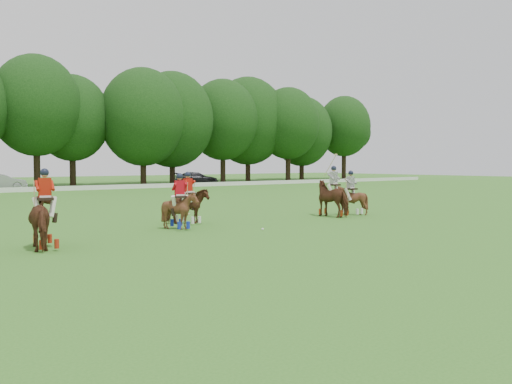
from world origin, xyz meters
TOP-DOWN VIEW (x-y plane):
  - ground at (0.00, 0.00)m, footprint 180.00×180.00m
  - car_right at (23.25, 42.50)m, footprint 5.55×3.94m
  - polo_red_a at (-7.20, 3.03)m, footprint 1.35×2.23m
  - polo_red_b at (-0.10, 6.32)m, footprint 1.64×1.44m
  - polo_red_c at (-1.38, 4.84)m, footprint 1.53×1.63m
  - polo_stripe_a at (7.28, 4.83)m, footprint 1.35×2.20m
  - polo_stripe_b at (8.56, 4.88)m, footprint 1.34×1.48m
  - polo_ball at (1.01, 2.59)m, footprint 0.09×0.09m

SIDE VIEW (x-z plane):
  - ground at x=0.00m, z-range 0.00..0.00m
  - polo_ball at x=1.01m, z-range 0.00..0.09m
  - car_right at x=23.25m, z-range 0.00..1.49m
  - polo_red_c at x=-1.38m, z-range -0.32..1.90m
  - polo_red_b at x=-0.10m, z-range -0.33..1.92m
  - polo_stripe_b at x=8.56m, z-range -0.32..1.91m
  - polo_red_a at x=-7.20m, z-range -0.32..2.14m
  - polo_stripe_a at x=7.28m, z-range -0.59..2.42m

